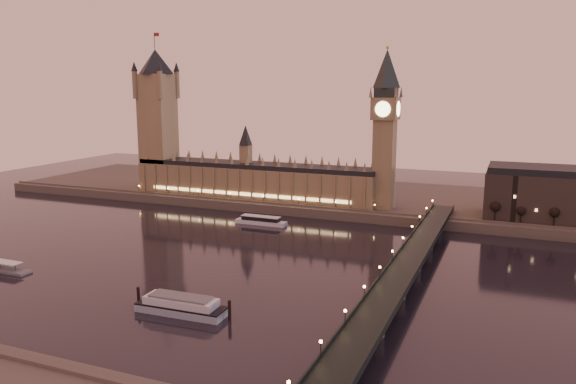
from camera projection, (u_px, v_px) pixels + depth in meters
name	position (u px, v px, depth m)	size (l,w,h in m)	color
ground	(221.00, 259.00, 280.38)	(700.00, 700.00, 0.00)	black
far_embankment	(364.00, 198.00, 418.58)	(560.00, 130.00, 6.00)	#423D35
palace_of_westminster	(253.00, 176.00, 401.35)	(180.00, 26.62, 52.00)	brown
victoria_tower	(157.00, 112.00, 423.11)	(31.68, 31.68, 118.00)	brown
big_ben	(385.00, 120.00, 358.36)	(17.68, 17.68, 104.00)	brown
westminster_bridge	(405.00, 271.00, 245.10)	(13.20, 260.00, 15.30)	black
bare_tree_0	(495.00, 209.00, 330.55)	(5.30, 5.30, 10.78)	black
bare_tree_1	(523.00, 211.00, 324.80)	(5.30, 5.30, 10.78)	black
bare_tree_2	(553.00, 213.00, 319.04)	(5.30, 5.30, 10.78)	black
cruise_boat_a	(261.00, 221.00, 350.70)	(33.02, 7.16, 5.28)	silver
moored_barge	(181.00, 305.00, 212.30)	(40.92, 11.04, 7.50)	#889BAD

